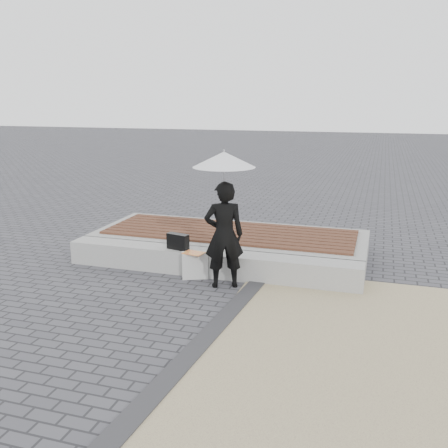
{
  "coord_description": "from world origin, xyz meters",
  "views": [
    {
      "loc": [
        2.62,
        -5.89,
        2.84
      ],
      "look_at": [
        0.41,
        1.13,
        1.0
      ],
      "focal_mm": 40.31,
      "sensor_mm": 36.0,
      "label": 1
    }
  ],
  "objects_px": {
    "parasol": "(224,159)",
    "handbag": "(178,242)",
    "canvas_tote": "(195,265)",
    "seating_ledge": "(209,262)",
    "woman": "(224,235)"
  },
  "relations": [
    {
      "from": "parasol",
      "to": "canvas_tote",
      "type": "relative_size",
      "value": 2.73
    },
    {
      "from": "seating_ledge",
      "to": "handbag",
      "type": "relative_size",
      "value": 13.2
    },
    {
      "from": "parasol",
      "to": "handbag",
      "type": "distance_m",
      "value": 1.76
    },
    {
      "from": "woman",
      "to": "seating_ledge",
      "type": "bearing_deg",
      "value": -72.08
    },
    {
      "from": "parasol",
      "to": "handbag",
      "type": "bearing_deg",
      "value": 156.73
    },
    {
      "from": "woman",
      "to": "canvas_tote",
      "type": "bearing_deg",
      "value": -44.37
    },
    {
      "from": "woman",
      "to": "handbag",
      "type": "distance_m",
      "value": 1.05
    },
    {
      "from": "seating_ledge",
      "to": "woman",
      "type": "xyz_separation_m",
      "value": [
        0.41,
        -0.47,
        0.63
      ]
    },
    {
      "from": "woman",
      "to": "parasol",
      "type": "relative_size",
      "value": 1.39
    },
    {
      "from": "woman",
      "to": "parasol",
      "type": "height_order",
      "value": "parasol"
    },
    {
      "from": "woman",
      "to": "handbag",
      "type": "xyz_separation_m",
      "value": [
        -0.93,
        0.4,
        -0.29
      ]
    },
    {
      "from": "canvas_tote",
      "to": "parasol",
      "type": "bearing_deg",
      "value": -44.71
    },
    {
      "from": "handbag",
      "to": "canvas_tote",
      "type": "xyz_separation_m",
      "value": [
        0.37,
        -0.19,
        -0.32
      ]
    },
    {
      "from": "seating_ledge",
      "to": "parasol",
      "type": "xyz_separation_m",
      "value": [
        0.41,
        -0.47,
        1.78
      ]
    },
    {
      "from": "woman",
      "to": "parasol",
      "type": "distance_m",
      "value": 1.15
    }
  ]
}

